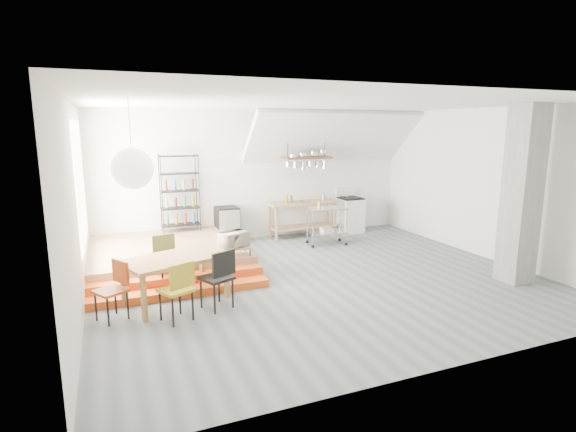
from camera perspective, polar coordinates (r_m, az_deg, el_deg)
name	(u,v)px	position (r m, az deg, el deg)	size (l,w,h in m)	color
floor	(317,278)	(8.55, 3.73, -7.86)	(8.00, 8.00, 0.00)	slate
wall_back	(258,175)	(11.40, -3.87, 5.17)	(8.00, 0.04, 3.20)	silver
wall_left	(76,209)	(7.37, -25.34, 0.86)	(0.04, 7.00, 3.20)	silver
wall_right	(486,184)	(10.54, 23.87, 3.76)	(0.04, 7.00, 3.20)	silver
ceiling	(319,103)	(8.09, 4.02, 14.09)	(8.00, 7.00, 0.02)	white
slope_ceiling	(333,137)	(11.49, 5.72, 9.94)	(4.40, 1.80, 0.15)	white
window_pane	(81,184)	(8.83, -24.84, 3.74)	(0.02, 2.50, 2.20)	white
platform	(167,254)	(9.67, -15.14, -4.72)	(3.00, 3.00, 0.40)	olive
step_lower	(182,292)	(7.87, -13.28, -9.33)	(3.00, 0.35, 0.13)	#D55119
step_upper	(179,281)	(8.18, -13.69, -8.07)	(3.00, 0.35, 0.27)	#D55119
concrete_column	(522,195)	(9.03, 27.56, 2.37)	(0.50, 0.50, 3.20)	slate
kitchen_counter	(303,213)	(11.61, 1.90, 0.44)	(1.80, 0.60, 0.91)	olive
stove	(350,214)	(12.26, 7.87, 0.23)	(0.60, 0.60, 1.18)	white
pot_rack	(308,161)	(11.24, 2.54, 7.03)	(1.20, 0.50, 1.43)	#452E1B
wire_shelving	(180,192)	(10.68, -13.60, 3.01)	(0.88, 0.38, 1.80)	black
microwave_shelf	(234,248)	(8.59, -6.89, -4.00)	(0.60, 0.40, 0.16)	olive
paper_lantern	(132,169)	(6.89, -19.15, 5.71)	(0.60, 0.60, 0.60)	white
dining_table	(175,262)	(7.43, -14.13, -5.65)	(1.81, 1.39, 0.76)	olive
chair_mustard	(178,286)	(6.71, -13.75, -8.66)	(0.55, 0.55, 0.91)	#B2981E
chair_black	(219,274)	(7.03, -8.71, -7.32)	(0.57, 0.57, 0.95)	black
chair_olive	(166,257)	(8.17, -15.19, -5.02)	(0.51, 0.51, 0.94)	#565E2C
chair_red	(115,285)	(7.11, -21.14, -8.17)	(0.54, 0.54, 0.87)	#A14217
rolling_cart	(327,221)	(10.81, 4.97, -0.60)	(0.98, 0.64, 0.91)	silver
mini_fridge	(227,225)	(11.04, -7.74, -1.15)	(0.53, 0.53, 0.90)	black
microwave	(234,239)	(8.55, -6.92, -2.96)	(0.51, 0.35, 0.28)	beige
bowl	(302,201)	(11.49, 1.80, 1.89)	(0.19, 0.19, 0.05)	silver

